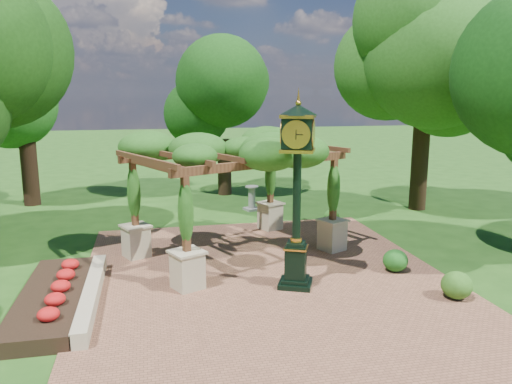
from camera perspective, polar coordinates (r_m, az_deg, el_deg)
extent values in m
plane|color=#1E4714|center=(13.12, 2.36, -11.60)|extent=(120.00, 120.00, 0.00)
cube|color=brown|center=(14.01, 1.32, -9.97)|extent=(10.00, 12.00, 0.04)
cube|color=#C6B793|center=(13.22, -18.28, -11.06)|extent=(0.35, 5.00, 0.40)
cube|color=red|center=(13.37, -22.19, -11.19)|extent=(1.50, 5.00, 0.36)
cube|color=black|center=(13.56, 4.53, -10.36)|extent=(1.12, 1.12, 0.13)
cube|color=black|center=(13.36, 4.57, -8.07)|extent=(0.70, 0.70, 0.96)
cube|color=gold|center=(13.22, 4.59, -6.32)|extent=(0.79, 0.79, 0.04)
cylinder|color=black|center=(12.87, 4.69, -0.42)|extent=(0.28, 0.28, 2.46)
cube|color=black|center=(12.64, 4.81, 6.70)|extent=(0.98, 0.98, 0.75)
cylinder|color=white|center=(12.26, 4.60, 6.56)|extent=(0.60, 0.28, 0.64)
cone|color=black|center=(12.61, 4.85, 9.36)|extent=(1.26, 1.26, 0.27)
sphere|color=gold|center=(12.61, 4.87, 10.09)|extent=(0.15, 0.15, 0.15)
cube|color=#BFB28E|center=(13.35, -7.85, -8.87)|extent=(0.93, 0.93, 0.97)
cube|color=brown|center=(12.90, -8.03, -2.47)|extent=(0.23, 0.23, 1.99)
cube|color=#BFB28E|center=(16.50, 8.69, -4.93)|extent=(0.93, 0.93, 0.97)
cube|color=brown|center=(16.14, 8.85, 0.30)|extent=(0.23, 0.23, 1.99)
cube|color=#BFB28E|center=(16.10, -13.53, -5.53)|extent=(0.93, 0.93, 0.97)
cube|color=brown|center=(15.74, -13.79, -0.18)|extent=(0.23, 0.23, 1.99)
cube|color=#BFB28E|center=(18.80, 1.63, -2.78)|extent=(0.93, 0.93, 0.97)
cube|color=brown|center=(18.49, 1.66, 1.83)|extent=(0.23, 0.23, 1.99)
cube|color=brown|center=(14.17, 1.39, 3.33)|extent=(5.72, 2.77, 0.24)
cube|color=brown|center=(16.79, -5.51, 4.54)|extent=(5.72, 2.77, 0.24)
ellipsoid|color=#215117|center=(15.42, -2.36, 5.07)|extent=(7.29, 6.14, 1.08)
cube|color=gray|center=(21.99, -0.48, -1.95)|extent=(0.75, 0.75, 0.11)
cylinder|color=gray|center=(21.89, -0.48, -0.70)|extent=(0.38, 0.38, 0.98)
cylinder|color=gray|center=(21.79, -0.48, 0.61)|extent=(0.71, 0.71, 0.05)
ellipsoid|color=#2D5E1A|center=(13.61, 21.97, -9.84)|extent=(0.98, 0.98, 0.69)
ellipsoid|color=#1A5618|center=(15.01, 15.64, -7.55)|extent=(0.93, 0.93, 0.64)
ellipsoid|color=#2A671D|center=(19.95, 8.65, -2.72)|extent=(0.67, 0.67, 0.53)
cylinder|color=black|center=(25.00, -24.45, 2.33)|extent=(0.73, 0.73, 3.27)
ellipsoid|color=#1D5217|center=(24.76, -25.26, 12.00)|extent=(4.10, 4.10, 5.16)
cylinder|color=#312113|center=(25.24, -3.61, 2.87)|extent=(0.69, 0.69, 2.80)
ellipsoid|color=#133C0F|center=(24.97, -3.72, 11.10)|extent=(4.06, 4.06, 4.42)
cylinder|color=#312013|center=(23.04, 18.17, 2.59)|extent=(0.73, 0.73, 3.66)
ellipsoid|color=#255719|center=(22.85, 18.92, 14.35)|extent=(5.37, 5.37, 5.78)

